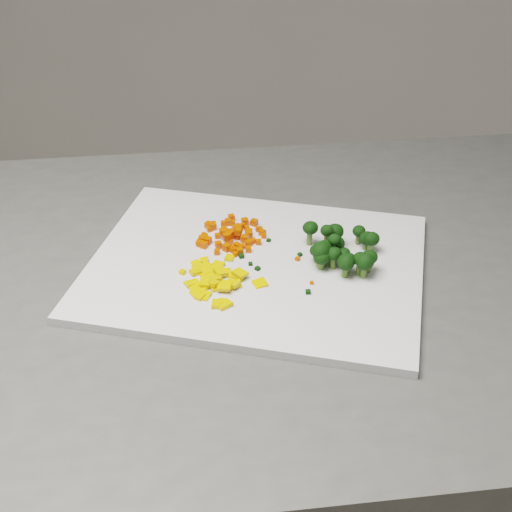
% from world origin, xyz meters
% --- Properties ---
extents(counter_block, '(1.30, 1.11, 0.90)m').
position_xyz_m(counter_block, '(-0.30, 0.44, 0.45)').
color(counter_block, '#4F4F4C').
rests_on(counter_block, ground).
extents(cutting_board, '(0.45, 0.35, 0.01)m').
position_xyz_m(cutting_board, '(-0.28, 0.44, 0.91)').
color(cutting_board, silver).
rests_on(cutting_board, counter_block).
extents(carrot_pile, '(0.10, 0.10, 0.03)m').
position_xyz_m(carrot_pile, '(-0.33, 0.49, 0.93)').
color(carrot_pile, '#D63702').
rests_on(carrot_pile, cutting_board).
extents(pepper_pile, '(0.11, 0.11, 0.02)m').
position_xyz_m(pepper_pile, '(-0.32, 0.39, 0.92)').
color(pepper_pile, '#F0AE0C').
rests_on(pepper_pile, cutting_board).
extents(broccoli_pile, '(0.12, 0.12, 0.05)m').
position_xyz_m(broccoli_pile, '(-0.18, 0.48, 0.94)').
color(broccoli_pile, black).
rests_on(broccoli_pile, cutting_board).
extents(carrot_cube_0, '(0.01, 0.01, 0.01)m').
position_xyz_m(carrot_cube_0, '(-0.37, 0.48, 0.92)').
color(carrot_cube_0, '#D63702').
rests_on(carrot_cube_0, carrot_pile).
extents(carrot_cube_1, '(0.01, 0.01, 0.01)m').
position_xyz_m(carrot_cube_1, '(-0.33, 0.49, 0.92)').
color(carrot_cube_1, '#D63702').
rests_on(carrot_cube_1, carrot_pile).
extents(carrot_cube_2, '(0.01, 0.01, 0.01)m').
position_xyz_m(carrot_cube_2, '(-0.35, 0.52, 0.92)').
color(carrot_cube_2, '#D63702').
rests_on(carrot_cube_2, carrot_pile).
extents(carrot_cube_3, '(0.01, 0.01, 0.01)m').
position_xyz_m(carrot_cube_3, '(-0.34, 0.49, 0.92)').
color(carrot_cube_3, '#D63702').
rests_on(carrot_cube_3, carrot_pile).
extents(carrot_cube_4, '(0.01, 0.01, 0.01)m').
position_xyz_m(carrot_cube_4, '(-0.32, 0.52, 0.91)').
color(carrot_cube_4, '#D63702').
rests_on(carrot_cube_4, carrot_pile).
extents(carrot_cube_5, '(0.01, 0.01, 0.01)m').
position_xyz_m(carrot_cube_5, '(-0.31, 0.49, 0.92)').
color(carrot_cube_5, '#D63702').
rests_on(carrot_cube_5, carrot_pile).
extents(carrot_cube_6, '(0.01, 0.01, 0.01)m').
position_xyz_m(carrot_cube_6, '(-0.34, 0.49, 0.92)').
color(carrot_cube_6, '#D63702').
rests_on(carrot_cube_6, carrot_pile).
extents(carrot_cube_7, '(0.01, 0.01, 0.01)m').
position_xyz_m(carrot_cube_7, '(-0.33, 0.48, 0.92)').
color(carrot_cube_7, '#D63702').
rests_on(carrot_cube_7, carrot_pile).
extents(carrot_cube_8, '(0.01, 0.01, 0.01)m').
position_xyz_m(carrot_cube_8, '(-0.33, 0.49, 0.92)').
color(carrot_cube_8, '#D63702').
rests_on(carrot_cube_8, carrot_pile).
extents(carrot_cube_9, '(0.01, 0.01, 0.01)m').
position_xyz_m(carrot_cube_9, '(-0.32, 0.46, 0.92)').
color(carrot_cube_9, '#D63702').
rests_on(carrot_cube_9, carrot_pile).
extents(carrot_cube_10, '(0.01, 0.01, 0.01)m').
position_xyz_m(carrot_cube_10, '(-0.31, 0.49, 0.92)').
color(carrot_cube_10, '#D63702').
rests_on(carrot_cube_10, carrot_pile).
extents(carrot_cube_11, '(0.01, 0.01, 0.01)m').
position_xyz_m(carrot_cube_11, '(-0.34, 0.46, 0.91)').
color(carrot_cube_11, '#D63702').
rests_on(carrot_cube_11, carrot_pile).
extents(carrot_cube_12, '(0.01, 0.01, 0.01)m').
position_xyz_m(carrot_cube_12, '(-0.34, 0.50, 0.92)').
color(carrot_cube_12, '#D63702').
rests_on(carrot_cube_12, carrot_pile).
extents(carrot_cube_13, '(0.01, 0.01, 0.01)m').
position_xyz_m(carrot_cube_13, '(-0.34, 0.53, 0.92)').
color(carrot_cube_13, '#D63702').
rests_on(carrot_cube_13, carrot_pile).
extents(carrot_cube_14, '(0.01, 0.01, 0.01)m').
position_xyz_m(carrot_cube_14, '(-0.35, 0.50, 0.91)').
color(carrot_cube_14, '#D63702').
rests_on(carrot_cube_14, carrot_pile).
extents(carrot_cube_15, '(0.01, 0.01, 0.01)m').
position_xyz_m(carrot_cube_15, '(-0.30, 0.49, 0.92)').
color(carrot_cube_15, '#D63702').
rests_on(carrot_cube_15, carrot_pile).
extents(carrot_cube_16, '(0.01, 0.01, 0.01)m').
position_xyz_m(carrot_cube_16, '(-0.36, 0.47, 0.92)').
color(carrot_cube_16, '#D63702').
rests_on(carrot_cube_16, carrot_pile).
extents(carrot_cube_17, '(0.01, 0.01, 0.01)m').
position_xyz_m(carrot_cube_17, '(-0.33, 0.51, 0.92)').
color(carrot_cube_17, '#D63702').
rests_on(carrot_cube_17, carrot_pile).
extents(carrot_cube_18, '(0.01, 0.01, 0.01)m').
position_xyz_m(carrot_cube_18, '(-0.32, 0.53, 0.92)').
color(carrot_cube_18, '#D63702').
rests_on(carrot_cube_18, carrot_pile).
extents(carrot_cube_19, '(0.01, 0.01, 0.01)m').
position_xyz_m(carrot_cube_19, '(-0.37, 0.51, 0.92)').
color(carrot_cube_19, '#D63702').
rests_on(carrot_cube_19, carrot_pile).
extents(carrot_cube_20, '(0.01, 0.01, 0.01)m').
position_xyz_m(carrot_cube_20, '(-0.34, 0.48, 0.92)').
color(carrot_cube_20, '#D63702').
rests_on(carrot_cube_20, carrot_pile).
extents(carrot_cube_21, '(0.01, 0.01, 0.01)m').
position_xyz_m(carrot_cube_21, '(-0.29, 0.51, 0.92)').
color(carrot_cube_21, '#D63702').
rests_on(carrot_cube_21, carrot_pile).
extents(carrot_cube_22, '(0.01, 0.01, 0.01)m').
position_xyz_m(carrot_cube_22, '(-0.37, 0.46, 0.92)').
color(carrot_cube_22, '#D63702').
rests_on(carrot_cube_22, carrot_pile).
extents(carrot_cube_23, '(0.01, 0.01, 0.01)m').
position_xyz_m(carrot_cube_23, '(-0.34, 0.48, 0.92)').
color(carrot_cube_23, '#D63702').
rests_on(carrot_cube_23, carrot_pile).
extents(carrot_cube_24, '(0.01, 0.01, 0.01)m').
position_xyz_m(carrot_cube_24, '(-0.34, 0.46, 0.91)').
color(carrot_cube_24, '#D63702').
rests_on(carrot_cube_24, carrot_pile).
extents(carrot_cube_25, '(0.01, 0.01, 0.01)m').
position_xyz_m(carrot_cube_25, '(-0.37, 0.52, 0.92)').
color(carrot_cube_25, '#D63702').
rests_on(carrot_cube_25, carrot_pile).
extents(carrot_cube_26, '(0.01, 0.01, 0.01)m').
position_xyz_m(carrot_cube_26, '(-0.30, 0.52, 0.92)').
color(carrot_cube_26, '#D63702').
rests_on(carrot_cube_26, carrot_pile).
extents(carrot_cube_27, '(0.01, 0.01, 0.01)m').
position_xyz_m(carrot_cube_27, '(-0.37, 0.49, 0.91)').
color(carrot_cube_27, '#D63702').
rests_on(carrot_cube_27, carrot_pile).
extents(carrot_cube_28, '(0.01, 0.01, 0.01)m').
position_xyz_m(carrot_cube_28, '(-0.32, 0.49, 0.92)').
color(carrot_cube_28, '#D63702').
rests_on(carrot_cube_28, carrot_pile).
extents(carrot_cube_29, '(0.01, 0.01, 0.01)m').
position_xyz_m(carrot_cube_29, '(-0.31, 0.51, 0.92)').
color(carrot_cube_29, '#D63702').
rests_on(carrot_cube_29, carrot_pile).
extents(carrot_cube_30, '(0.01, 0.01, 0.01)m').
position_xyz_m(carrot_cube_30, '(-0.33, 0.48, 0.92)').
color(carrot_cube_30, '#D63702').
rests_on(carrot_cube_30, carrot_pile).
extents(carrot_cube_31, '(0.01, 0.01, 0.01)m').
position_xyz_m(carrot_cube_31, '(-0.29, 0.50, 0.91)').
color(carrot_cube_31, '#D63702').
rests_on(carrot_cube_31, carrot_pile).
extents(carrot_cube_32, '(0.01, 0.01, 0.01)m').
position_xyz_m(carrot_cube_32, '(-0.37, 0.46, 0.92)').
color(carrot_cube_32, '#D63702').
rests_on(carrot_cube_32, carrot_pile).
extents(carrot_cube_33, '(0.01, 0.01, 0.01)m').
position_xyz_m(carrot_cube_33, '(-0.32, 0.49, 0.92)').
color(carrot_cube_33, '#D63702').
rests_on(carrot_cube_33, carrot_pile).
extents(carrot_cube_34, '(0.01, 0.01, 0.01)m').
position_xyz_m(carrot_cube_34, '(-0.32, 0.47, 0.92)').
color(carrot_cube_34, '#D63702').
rests_on(carrot_cube_34, carrot_pile).
extents(carrot_cube_35, '(0.01, 0.01, 0.01)m').
position_xyz_m(carrot_cube_35, '(-0.31, 0.48, 0.92)').
color(carrot_cube_35, '#D63702').
rests_on(carrot_cube_35, carrot_pile).
extents(carrot_cube_36, '(0.01, 0.01, 0.01)m').
position_xyz_m(carrot_cube_36, '(-0.37, 0.47, 0.92)').
color(carrot_cube_36, '#D63702').
rests_on(carrot_cube_36, carrot_pile).
extents(carrot_cube_37, '(0.01, 0.01, 0.01)m').
position_xyz_m(carrot_cube_37, '(-0.33, 0.51, 0.92)').
color(carrot_cube_37, '#D63702').
rests_on(carrot_cube_37, carrot_pile).
extents(carrot_cube_38, '(0.01, 0.01, 0.01)m').
position_xyz_m(carrot_cube_38, '(-0.33, 0.48, 0.92)').
color(carrot_cube_38, '#D63702').
rests_on(carrot_cube_38, carrot_pile).
extents(carrot_cube_39, '(0.01, 0.01, 0.01)m').
position_xyz_m(carrot_cube_39, '(-0.31, 0.53, 0.92)').
color(carrot_cube_39, '#D63702').
rests_on(carrot_cube_39, carrot_pile).
extents(carrot_cube_40, '(0.01, 0.01, 0.01)m').
position_xyz_m(carrot_cube_40, '(-0.35, 0.53, 0.92)').
color(carrot_cube_40, '#D63702').
rests_on(carrot_cube_40, carrot_pile).
extents(carrot_cube_41, '(0.01, 0.01, 0.01)m').
position_xyz_m(carrot_cube_41, '(-0.32, 0.45, 0.91)').
color(carrot_cube_41, '#D63702').
rests_on(carrot_cube_41, carrot_pile).
extents(carrot_cube_42, '(0.01, 0.01, 0.01)m').
position_xyz_m(carrot_cube_42, '(-0.35, 0.54, 0.92)').
color(carrot_cube_42, '#D63702').
rests_on(carrot_cube_42, carrot_pile).
extents(carrot_cube_43, '(0.01, 0.01, 0.01)m').
position_xyz_m(carrot_cube_43, '(-0.37, 0.51, 0.92)').
color(carrot_cube_43, '#D63702').
rests_on(carrot_cube_43, carrot_pile).
extents(carrot_cube_44, '(0.01, 0.01, 0.01)m').
position_xyz_m(carrot_cube_44, '(-0.35, 0.49, 0.92)').
color(carrot_cube_44, '#D63702').
rests_on(carrot_cube_44, carrot_pile).
extents(carrot_cube_45, '(0.01, 0.01, 0.01)m').
position_xyz_m(carrot_cube_45, '(-0.32, 0.46, 0.92)').
color(carrot_cube_45, '#D63702').
rests_on(carrot_cube_45, carrot_pile).
extents(carrot_cube_46, '(0.01, 0.01, 0.01)m').
position_xyz_m(carrot_cube_46, '(-0.35, 0.50, 0.92)').
color(carrot_cube_46, '#D63702').
rests_on(carrot_cube_46, carrot_pile).
extents(carrot_cube_47, '(0.01, 0.01, 0.01)m').
position_xyz_m(carrot_cube_47, '(-0.34, 0.49, 0.92)').
color(carrot_cube_47, '#D63702').
rests_on(carrot_cube_47, carrot_pile).
extents(carrot_cube_48, '(0.01, 0.01, 0.01)m').
position_xyz_m(carrot_cube_48, '(-0.29, 0.48, 0.92)').
color(carrot_cube_48, '#D63702').
rests_on(carrot_cube_48, carrot_pile).
extents(carrot_cube_49, '(0.01, 0.01, 0.01)m').
position_xyz_m(carrot_cube_49, '(-0.33, 0.49, 0.92)').
color(carrot_cube_49, '#D63702').
rests_on(carrot_cube_49, carrot_pile).
extents(carrot_cube_50, '(0.01, 0.01, 0.01)m').
position_xyz_m(carrot_cube_50, '(-0.36, 0.46, 0.92)').
color(carrot_cube_50, '#D63702').
rests_on(carrot_cube_50, carrot_pile).
extents(carrot_cube_51, '(0.01, 0.01, 0.01)m').
position_xyz_m(carrot_cube_51, '(-0.31, 0.45, 0.92)').
color(carrot_cube_51, '#D63702').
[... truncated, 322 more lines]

